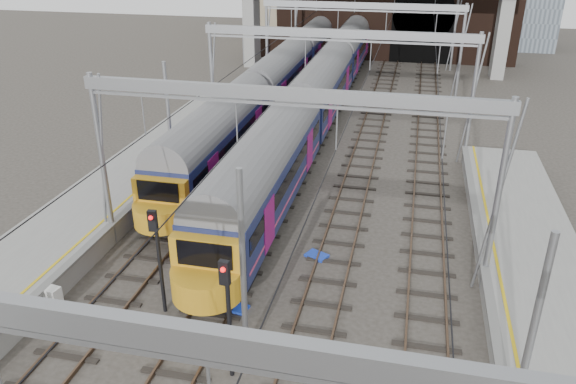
% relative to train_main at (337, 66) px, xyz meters
% --- Properties ---
extents(tracks, '(14.40, 80.00, 0.22)m').
position_rel_train_main_xyz_m(tracks, '(2.00, -21.36, -2.48)').
color(tracks, '#4C3828').
rests_on(tracks, ground).
extents(overhead_line, '(16.80, 80.00, 8.00)m').
position_rel_train_main_xyz_m(overhead_line, '(2.00, -14.88, 4.07)').
color(overhead_line, gray).
rests_on(overhead_line, ground).
extents(retaining_wall, '(28.00, 2.75, 9.00)m').
position_rel_train_main_xyz_m(retaining_wall, '(3.40, 15.57, 1.83)').
color(retaining_wall, black).
rests_on(retaining_wall, ground).
extents(train_main, '(2.82, 65.17, 4.84)m').
position_rel_train_main_xyz_m(train_main, '(0.00, 0.00, 0.00)').
color(train_main, black).
rests_on(train_main, ground).
extents(train_second, '(2.66, 61.63, 4.63)m').
position_rel_train_main_xyz_m(train_second, '(-4.00, 3.01, -0.09)').
color(train_second, black).
rests_on(train_second, ground).
extents(signal_near_left, '(0.32, 0.45, 4.40)m').
position_rel_train_main_xyz_m(signal_near_left, '(-1.77, -32.68, 0.32)').
color(signal_near_left, black).
rests_on(signal_near_left, ground).
extents(signal_near_centre, '(0.34, 0.45, 4.49)m').
position_rel_train_main_xyz_m(signal_near_centre, '(1.79, -35.35, 0.36)').
color(signal_near_centre, black).
rests_on(signal_near_centre, ground).
extents(relay_cabinet, '(0.62, 0.54, 1.10)m').
position_rel_train_main_xyz_m(relay_cabinet, '(-5.80, -33.62, -1.95)').
color(relay_cabinet, silver).
rests_on(relay_cabinet, ground).
extents(equip_cover_a, '(0.97, 0.77, 0.10)m').
position_rel_train_main_xyz_m(equip_cover_a, '(0.86, -31.89, -2.45)').
color(equip_cover_a, blue).
rests_on(equip_cover_a, ground).
extents(equip_cover_b, '(1.13, 1.00, 0.11)m').
position_rel_train_main_xyz_m(equip_cover_b, '(3.20, -27.44, -2.44)').
color(equip_cover_b, blue).
rests_on(equip_cover_b, ground).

